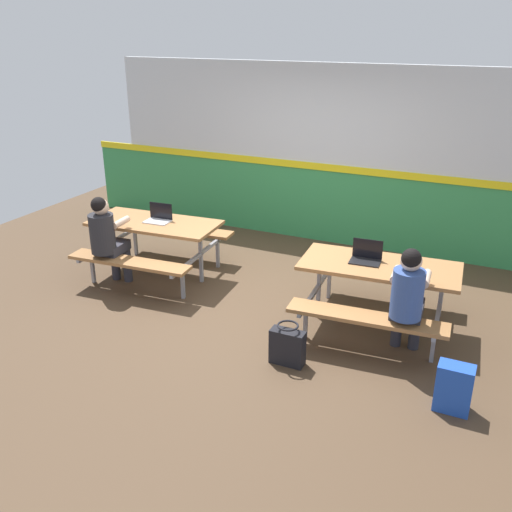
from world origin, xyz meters
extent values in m
cube|color=#4C3826|center=(0.00, 0.00, -0.01)|extent=(10.00, 10.00, 0.02)
cube|color=#338C4C|center=(0.00, 2.30, 0.55)|extent=(8.00, 0.12, 1.10)
cube|color=yellow|center=(0.00, 2.23, 1.15)|extent=(8.00, 0.03, 0.10)
cube|color=silver|center=(0.00, 2.30, 1.90)|extent=(6.72, 0.12, 1.40)
cube|color=#9E6B3D|center=(-1.48, 0.12, 0.72)|extent=(1.70, 0.87, 0.04)
cube|color=#9E6B3D|center=(-1.43, -0.52, 0.43)|extent=(1.59, 0.39, 0.04)
cube|color=#9E6B3D|center=(-1.52, 0.75, 0.43)|extent=(1.59, 0.39, 0.04)
cube|color=gray|center=(-2.12, 0.07, 0.35)|extent=(0.04, 0.04, 0.70)
cube|color=gray|center=(-2.12, 0.07, 0.39)|extent=(0.15, 1.55, 0.04)
cube|color=gray|center=(-2.09, -0.44, 0.21)|extent=(0.04, 0.04, 0.41)
cube|color=gray|center=(-2.16, 0.58, 0.21)|extent=(0.04, 0.04, 0.41)
cube|color=gray|center=(-0.83, 0.16, 0.35)|extent=(0.04, 0.04, 0.70)
cube|color=gray|center=(-0.83, 0.16, 0.39)|extent=(0.15, 1.55, 0.04)
cube|color=gray|center=(-0.80, -0.34, 0.21)|extent=(0.04, 0.04, 0.41)
cube|color=gray|center=(-0.87, 0.67, 0.21)|extent=(0.04, 0.04, 0.41)
cube|color=#9E6B3D|center=(1.48, -0.04, 0.72)|extent=(1.70, 0.87, 0.04)
cube|color=#9E6B3D|center=(1.52, -0.67, 0.43)|extent=(1.59, 0.39, 0.04)
cube|color=#9E6B3D|center=(1.43, 0.59, 0.43)|extent=(1.59, 0.39, 0.04)
cube|color=gray|center=(0.83, -0.09, 0.35)|extent=(0.04, 0.04, 0.70)
cube|color=gray|center=(0.83, -0.09, 0.39)|extent=(0.15, 1.55, 0.04)
cube|color=gray|center=(0.87, -0.59, 0.21)|extent=(0.04, 0.04, 0.41)
cube|color=gray|center=(0.80, 0.42, 0.21)|extent=(0.04, 0.04, 0.41)
cube|color=gray|center=(2.12, 0.01, 0.35)|extent=(0.04, 0.04, 0.70)
cube|color=gray|center=(2.12, 0.01, 0.39)|extent=(0.15, 1.55, 0.04)
cube|color=gray|center=(2.16, -0.50, 0.21)|extent=(0.04, 0.04, 0.41)
cube|color=gray|center=(2.09, 0.51, 0.21)|extent=(0.04, 0.04, 0.41)
cylinder|color=#2D2D38|center=(-1.89, -0.23, 0.23)|extent=(0.11, 0.11, 0.45)
cylinder|color=#2D2D38|center=(-1.71, -0.21, 0.23)|extent=(0.11, 0.11, 0.45)
cube|color=#2D2D38|center=(-1.79, -0.37, 0.51)|extent=(0.33, 0.40, 0.12)
cylinder|color=#26262B|center=(-1.77, -0.54, 0.75)|extent=(0.30, 0.30, 0.48)
cylinder|color=beige|center=(-1.93, -0.35, 0.85)|extent=(0.10, 0.31, 0.08)
cylinder|color=beige|center=(-1.65, -0.33, 0.85)|extent=(0.10, 0.31, 0.08)
sphere|color=beige|center=(-1.77, -0.52, 1.08)|extent=(0.20, 0.20, 0.20)
sphere|color=black|center=(-1.77, -0.55, 1.11)|extent=(0.18, 0.18, 0.18)
cylinder|color=#2D2D38|center=(1.77, -0.33, 0.23)|extent=(0.11, 0.11, 0.45)
cylinder|color=#2D2D38|center=(1.95, -0.32, 0.23)|extent=(0.11, 0.11, 0.45)
cube|color=#2D2D38|center=(1.87, -0.48, 0.51)|extent=(0.33, 0.40, 0.12)
cylinder|color=#334C8C|center=(1.88, -0.65, 0.75)|extent=(0.30, 0.30, 0.48)
cylinder|color=beige|center=(1.73, -0.46, 0.85)|extent=(0.10, 0.31, 0.08)
cylinder|color=beige|center=(2.01, -0.44, 0.85)|extent=(0.10, 0.31, 0.08)
sphere|color=beige|center=(1.88, -0.63, 1.08)|extent=(0.20, 0.20, 0.20)
sphere|color=black|center=(1.88, -0.66, 1.11)|extent=(0.18, 0.18, 0.18)
cube|color=silver|center=(-1.43, 0.12, 0.75)|extent=(0.34, 0.24, 0.01)
cube|color=black|center=(-1.44, 0.23, 0.86)|extent=(0.32, 0.03, 0.21)
cube|color=black|center=(1.32, -0.05, 0.75)|extent=(0.34, 0.24, 0.01)
cube|color=black|center=(1.31, 0.05, 0.86)|extent=(0.32, 0.03, 0.21)
cube|color=#1E47B2|center=(2.43, -1.20, 0.22)|extent=(0.30, 0.18, 0.44)
cube|color=#1E47B2|center=(2.43, -1.09, 0.15)|extent=(0.21, 0.04, 0.19)
cube|color=black|center=(0.88, -1.13, 0.18)|extent=(0.34, 0.14, 0.36)
torus|color=black|center=(0.88, -1.13, 0.42)|extent=(0.21, 0.21, 0.02)
camera|label=1|loc=(2.61, -5.54, 3.08)|focal=39.64mm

